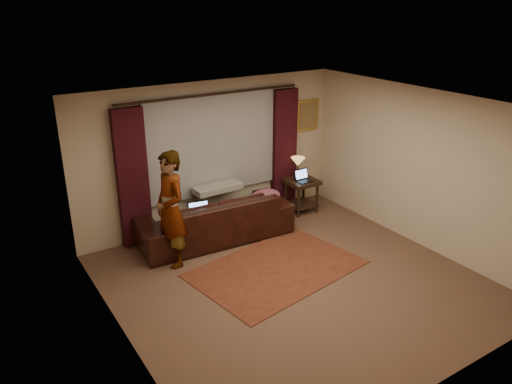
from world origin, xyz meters
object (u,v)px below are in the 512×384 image
end_table (301,195)px  person (171,210)px  laptop_sofa (201,212)px  sofa (214,210)px  tiffany_lamp (298,168)px  laptop_table (305,176)px

end_table → person: person is taller
laptop_sofa → person: (-0.59, -0.20, 0.25)m
sofa → end_table: bearing=-172.6°
laptop_sofa → tiffany_lamp: tiffany_lamp is taller
tiffany_lamp → person: person is taller
end_table → laptop_table: bearing=-97.6°
end_table → tiffany_lamp: bearing=122.3°
laptop_sofa → tiffany_lamp: 2.32m
laptop_table → person: 2.94m
laptop_sofa → end_table: 2.37m
end_table → laptop_sofa: bearing=-171.8°
sofa → person: person is taller
tiffany_lamp → laptop_table: size_ratio=1.32×
tiffany_lamp → person: (-2.86, -0.61, 0.05)m
sofa → tiffany_lamp: bearing=-170.2°
sofa → laptop_table: (1.95, 0.02, 0.23)m
end_table → tiffany_lamp: tiffany_lamp is taller
sofa → tiffany_lamp: (1.92, 0.20, 0.33)m
end_table → person: bearing=-169.6°
laptop_sofa → tiffany_lamp: size_ratio=0.90×
end_table → tiffany_lamp: size_ratio=1.51×
laptop_sofa → laptop_table: size_ratio=1.19×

